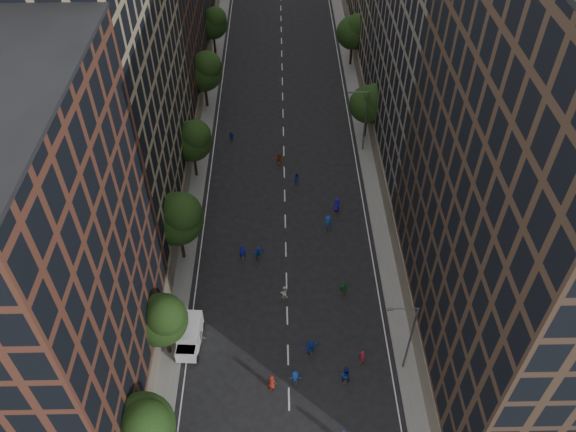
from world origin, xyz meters
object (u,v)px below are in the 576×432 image
(cargo_van, at_px, (189,336))
(skater_2, at_px, (345,374))
(streetlamp_near, at_px, (408,335))
(streetlamp_far, at_px, (364,118))

(cargo_van, xyz_separation_m, skater_2, (14.37, -4.17, -0.29))
(streetlamp_near, xyz_separation_m, streetlamp_far, (0.00, 33.00, 0.00))
(streetlamp_near, xyz_separation_m, skater_2, (-5.29, -1.22, -4.19))
(streetlamp_near, distance_m, streetlamp_far, 33.00)
(skater_2, bearing_deg, cargo_van, -14.10)
(streetlamp_far, bearing_deg, skater_2, -98.78)
(streetlamp_near, height_order, streetlamp_far, same)
(streetlamp_near, height_order, cargo_van, streetlamp_near)
(skater_2, bearing_deg, streetlamp_far, -96.71)
(cargo_van, height_order, skater_2, cargo_van)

